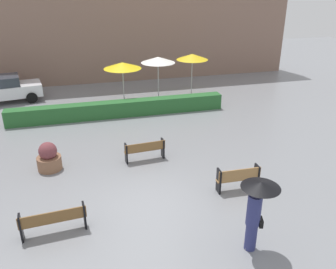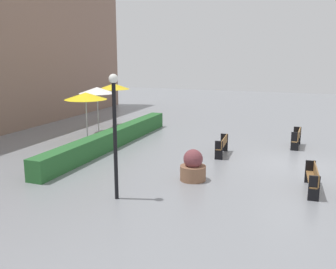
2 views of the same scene
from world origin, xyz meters
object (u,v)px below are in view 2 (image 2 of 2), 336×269
(lamp_post, at_px, (115,124))
(patio_umbrella_yellow, at_px, (86,96))
(patio_umbrella_yellow_far, at_px, (114,86))
(patio_umbrella_white, at_px, (97,90))
(bench_mid_center, at_px, (222,144))
(bench_near_left, at_px, (313,177))
(bench_near_right, at_px, (297,137))
(planter_pot, at_px, (193,167))

(lamp_post, height_order, patio_umbrella_yellow, lamp_post)
(patio_umbrella_yellow_far, bearing_deg, patio_umbrella_white, -176.72)
(lamp_post, height_order, patio_umbrella_white, lamp_post)
(bench_mid_center, distance_m, patio_umbrella_yellow_far, 9.34)
(lamp_post, distance_m, patio_umbrella_white, 10.50)
(bench_mid_center, bearing_deg, patio_umbrella_white, 72.74)
(bench_near_left, height_order, bench_near_right, bench_near_right)
(lamp_post, bearing_deg, planter_pot, -33.83)
(bench_near_left, bearing_deg, patio_umbrella_white, 63.09)
(bench_near_left, height_order, patio_umbrella_white, patio_umbrella_white)
(planter_pot, relative_size, patio_umbrella_yellow_far, 0.43)
(patio_umbrella_white, height_order, patio_umbrella_yellow_far, patio_umbrella_yellow_far)
(bench_near_right, xyz_separation_m, patio_umbrella_white, (-0.30, 10.81, 1.91))
(patio_umbrella_white, relative_size, patio_umbrella_yellow_far, 0.98)
(patio_umbrella_yellow, xyz_separation_m, patio_umbrella_yellow_far, (4.41, 0.79, 0.11))
(patio_umbrella_white, bearing_deg, patio_umbrella_yellow_far, 3.28)
(planter_pot, distance_m, patio_umbrella_yellow, 8.15)
(bench_near_right, height_order, planter_pot, planter_pot)
(bench_near_right, xyz_separation_m, planter_pot, (-6.47, 3.27, -0.02))
(planter_pot, bearing_deg, patio_umbrella_white, 50.72)
(bench_near_left, relative_size, planter_pot, 1.67)
(planter_pot, height_order, patio_umbrella_yellow_far, patio_umbrella_yellow_far)
(patio_umbrella_white, bearing_deg, planter_pot, -129.28)
(bench_mid_center, relative_size, patio_umbrella_yellow_far, 0.64)
(bench_near_left, relative_size, bench_near_right, 1.23)
(bench_mid_center, height_order, patio_umbrella_yellow_far, patio_umbrella_yellow_far)
(patio_umbrella_yellow, bearing_deg, lamp_post, -141.62)
(bench_near_right, xyz_separation_m, lamp_post, (-9.04, 4.99, 1.88))
(patio_umbrella_white, bearing_deg, patio_umbrella_yellow, -163.46)
(bench_mid_center, bearing_deg, lamp_post, 162.90)
(bench_near_right, distance_m, planter_pot, 7.25)
(bench_near_right, distance_m, patio_umbrella_white, 10.98)
(patio_umbrella_yellow_far, bearing_deg, bench_near_right, -99.79)
(lamp_post, bearing_deg, bench_near_left, -63.69)
(bench_near_left, xyz_separation_m, lamp_post, (-2.85, 5.77, 1.90))
(bench_near_left, distance_m, patio_umbrella_yellow, 11.68)
(patio_umbrella_yellow, relative_size, patio_umbrella_yellow_far, 0.96)
(bench_mid_center, distance_m, patio_umbrella_yellow, 7.35)
(bench_near_left, xyz_separation_m, planter_pot, (-0.29, 4.05, -0.00))
(bench_near_right, relative_size, patio_umbrella_yellow_far, 0.59)
(planter_pot, bearing_deg, patio_umbrella_yellow_far, 42.54)
(bench_mid_center, height_order, lamp_post, lamp_post)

